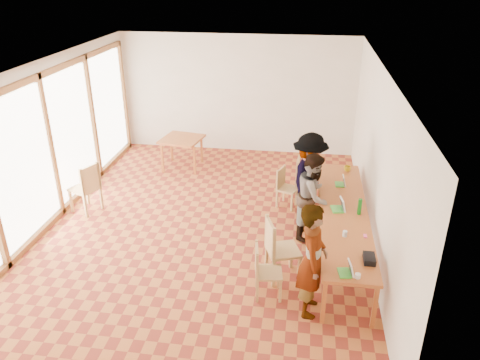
% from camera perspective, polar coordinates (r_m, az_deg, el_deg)
% --- Properties ---
extents(ground, '(8.00, 8.00, 0.00)m').
position_cam_1_polar(ground, '(9.05, -4.10, -5.38)').
color(ground, '#AD5B2A').
rests_on(ground, ground).
extents(wall_back, '(6.00, 0.10, 3.00)m').
position_cam_1_polar(wall_back, '(12.13, -0.33, 10.38)').
color(wall_back, silver).
rests_on(wall_back, ground).
extents(wall_front, '(6.00, 0.10, 3.00)m').
position_cam_1_polar(wall_front, '(5.05, -14.37, -13.34)').
color(wall_front, silver).
rests_on(wall_front, ground).
extents(wall_right, '(0.10, 8.00, 3.00)m').
position_cam_1_polar(wall_right, '(8.30, 16.28, 2.27)').
color(wall_right, silver).
rests_on(wall_right, ground).
extents(window_wall, '(0.10, 8.00, 3.00)m').
position_cam_1_polar(window_wall, '(9.46, -22.25, 4.19)').
color(window_wall, white).
rests_on(window_wall, ground).
extents(ceiling, '(6.00, 8.00, 0.04)m').
position_cam_1_polar(ceiling, '(7.96, -4.78, 13.72)').
color(ceiling, white).
rests_on(ceiling, wall_back).
extents(communal_table, '(0.80, 4.00, 0.75)m').
position_cam_1_polar(communal_table, '(8.15, 12.51, -3.95)').
color(communal_table, '#A85C25').
rests_on(communal_table, ground).
extents(side_table, '(0.90, 0.90, 0.75)m').
position_cam_1_polar(side_table, '(11.33, -7.12, 4.71)').
color(side_table, '#A85C25').
rests_on(side_table, ground).
extents(chair_near, '(0.45, 0.45, 0.45)m').
position_cam_1_polar(chair_near, '(6.99, 2.77, -10.43)').
color(chair_near, tan).
rests_on(chair_near, ground).
extents(chair_mid, '(0.62, 0.62, 0.55)m').
position_cam_1_polar(chair_mid, '(7.29, 4.48, -7.73)').
color(chair_mid, tan).
rests_on(chair_mid, ground).
extents(chair_far, '(0.49, 0.49, 0.44)m').
position_cam_1_polar(chair_far, '(9.52, 5.42, -0.37)').
color(chair_far, tan).
rests_on(chair_far, ground).
extents(chair_empty, '(0.47, 0.47, 0.51)m').
position_cam_1_polar(chair_empty, '(9.68, 7.58, 0.49)').
color(chair_empty, tan).
rests_on(chair_empty, ground).
extents(chair_spare, '(0.63, 0.63, 0.55)m').
position_cam_1_polar(chair_spare, '(9.64, -18.10, -0.39)').
color(chair_spare, tan).
rests_on(chair_spare, ground).
extents(person_near, '(0.43, 0.64, 1.71)m').
position_cam_1_polar(person_near, '(6.59, 8.80, -9.63)').
color(person_near, gray).
rests_on(person_near, ground).
extents(person_mid, '(0.79, 0.91, 1.60)m').
position_cam_1_polar(person_mid, '(8.41, 8.93, -1.93)').
color(person_mid, gray).
rests_on(person_mid, ground).
extents(person_far, '(0.91, 1.28, 1.78)m').
position_cam_1_polar(person_far, '(8.83, 8.39, 0.12)').
color(person_far, gray).
rests_on(person_far, ground).
extents(laptop_near, '(0.23, 0.25, 0.19)m').
position_cam_1_polar(laptop_near, '(6.57, 12.97, -10.70)').
color(laptop_near, green).
rests_on(laptop_near, communal_table).
extents(laptop_mid, '(0.26, 0.29, 0.21)m').
position_cam_1_polar(laptop_mid, '(8.11, 12.07, -3.21)').
color(laptop_mid, green).
rests_on(laptop_mid, communal_table).
extents(laptop_far, '(0.20, 0.23, 0.19)m').
position_cam_1_polar(laptop_far, '(9.01, 12.30, -0.31)').
color(laptop_far, green).
rests_on(laptop_far, communal_table).
extents(yellow_mug, '(0.16, 0.16, 0.11)m').
position_cam_1_polar(yellow_mug, '(9.64, 12.95, 1.37)').
color(yellow_mug, gold).
rests_on(yellow_mug, communal_table).
extents(green_bottle, '(0.07, 0.07, 0.28)m').
position_cam_1_polar(green_bottle, '(8.01, 14.38, -3.17)').
color(green_bottle, '#136316').
rests_on(green_bottle, communal_table).
extents(clear_glass, '(0.07, 0.07, 0.09)m').
position_cam_1_polar(clear_glass, '(7.38, 12.67, -6.40)').
color(clear_glass, silver).
rests_on(clear_glass, communal_table).
extents(condiment_cup, '(0.08, 0.08, 0.06)m').
position_cam_1_polar(condiment_cup, '(6.54, 14.15, -11.27)').
color(condiment_cup, white).
rests_on(condiment_cup, communal_table).
extents(pink_phone, '(0.05, 0.10, 0.01)m').
position_cam_1_polar(pink_phone, '(7.47, 15.03, -6.61)').
color(pink_phone, '#F34A93').
rests_on(pink_phone, communal_table).
extents(black_pouch, '(0.16, 0.26, 0.09)m').
position_cam_1_polar(black_pouch, '(6.89, 15.49, -9.23)').
color(black_pouch, black).
rests_on(black_pouch, communal_table).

